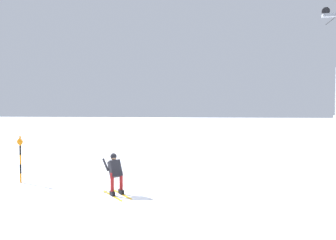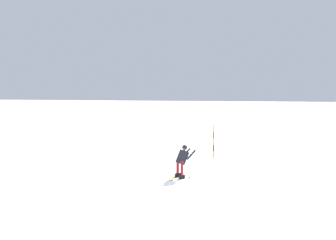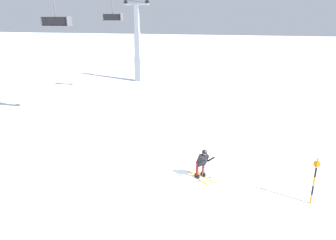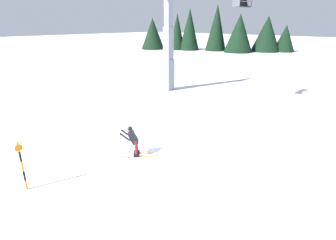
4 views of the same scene
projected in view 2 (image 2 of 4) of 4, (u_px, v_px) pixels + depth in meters
name	position (u px, v px, depth m)	size (l,w,h in m)	color
ground_plane	(173.00, 182.00, 13.55)	(260.00, 260.00, 0.00)	white
skier_carving_main	(183.00, 159.00, 14.22)	(1.51, 1.52, 1.66)	yellow
trail_marker_pole	(214.00, 140.00, 18.45)	(0.07, 0.28, 2.05)	orange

